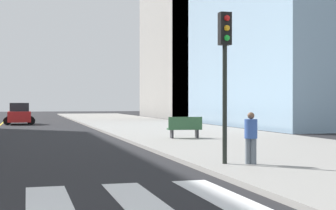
# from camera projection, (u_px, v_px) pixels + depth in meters

# --- Properties ---
(sidewalk_kerb_east) EXTENTS (10.00, 120.00, 0.15)m
(sidewalk_kerb_east) POSITION_uv_depth(u_px,v_px,m) (213.00, 138.00, 28.28)
(sidewalk_kerb_east) COLOR gray
(sidewalk_kerb_east) RESTS_ON ground
(parking_garage_concrete) EXTENTS (18.00, 24.00, 20.37)m
(parking_garage_concrete) POSITION_uv_depth(u_px,v_px,m) (226.00, 41.00, 67.60)
(parking_garage_concrete) COLOR gray
(parking_garage_concrete) RESTS_ON ground
(car_red_fifth) EXTENTS (2.78, 4.44, 1.98)m
(car_red_fifth) POSITION_uv_depth(u_px,v_px,m) (19.00, 114.00, 47.17)
(car_red_fifth) COLOR red
(car_red_fifth) RESTS_ON ground
(traffic_light_near_corner) EXTENTS (0.36, 0.41, 4.63)m
(traffic_light_near_corner) POSITION_uv_depth(u_px,v_px,m) (225.00, 57.00, 15.64)
(traffic_light_near_corner) COLOR black
(traffic_light_near_corner) RESTS_ON sidewalk_kerb_east
(park_bench) EXTENTS (1.84, 0.72, 1.12)m
(park_bench) POSITION_uv_depth(u_px,v_px,m) (185.00, 128.00, 26.86)
(park_bench) COLOR #33603D
(park_bench) RESTS_ON sidewalk_kerb_east
(pedestrian_waiting_east) EXTENTS (0.39, 0.39, 1.58)m
(pedestrian_waiting_east) POSITION_uv_depth(u_px,v_px,m) (251.00, 136.00, 15.56)
(pedestrian_waiting_east) COLOR slate
(pedestrian_waiting_east) RESTS_ON sidewalk_kerb_east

